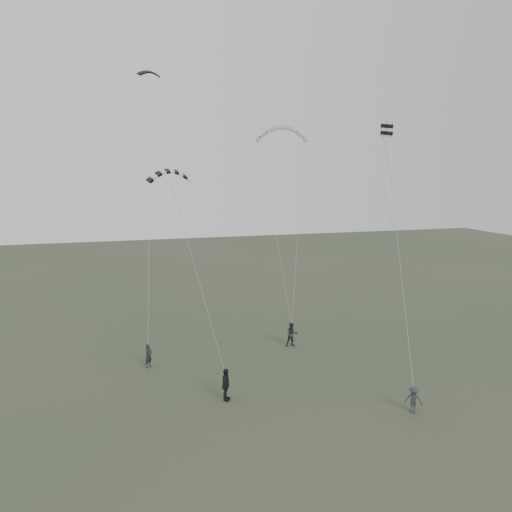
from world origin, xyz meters
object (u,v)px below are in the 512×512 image
object	(u,v)px
kite_striped	(169,171)
flyer_right	(292,335)
flyer_center	(226,385)
kite_dark_small	(149,72)
flyer_left	(149,356)
kite_box	(387,130)
flyer_far	(414,400)
kite_pale_large	(282,128)

from	to	relation	value
kite_striped	flyer_right	bearing A→B (deg)	9.38
flyer_center	kite_dark_small	xyz separation A→B (m)	(-2.71, 11.90, 19.00)
flyer_left	kite_box	world-z (taller)	kite_box
flyer_left	flyer_far	bearing A→B (deg)	-83.44
flyer_center	kite_striped	world-z (taller)	kite_striped
kite_dark_small	kite_pale_large	world-z (taller)	kite_dark_small
flyer_center	kite_striped	xyz separation A→B (m)	(-2.28, 4.87, 12.00)
flyer_right	flyer_far	world-z (taller)	flyer_right
flyer_far	kite_dark_small	bearing A→B (deg)	161.20
flyer_center	kite_box	size ratio (longest dim) A/B	2.77
flyer_left	kite_box	bearing A→B (deg)	-56.29
kite_dark_small	kite_box	distance (m)	17.24
flyer_far	kite_pale_large	size ratio (longest dim) A/B	0.33
flyer_far	kite_striped	xyz separation A→B (m)	(-11.70, 9.18, 12.20)
kite_dark_small	flyer_right	bearing A→B (deg)	-44.70
flyer_center	kite_dark_small	world-z (taller)	kite_dark_small
flyer_far	kite_pale_large	world-z (taller)	kite_pale_large
flyer_far	kite_striped	bearing A→B (deg)	176.27
flyer_right	kite_dark_small	xyz separation A→B (m)	(-9.44, 4.57, 19.05)
flyer_right	kite_box	distance (m)	15.99
flyer_center	flyer_far	bearing A→B (deg)	-85.37
flyer_center	flyer_left	bearing A→B (deg)	61.06
kite_striped	kite_box	bearing A→B (deg)	-12.96
flyer_right	flyer_center	bearing A→B (deg)	-127.88
flyer_center	kite_box	bearing A→B (deg)	-45.44
kite_pale_large	flyer_far	bearing A→B (deg)	-66.56
flyer_center	flyer_right	bearing A→B (deg)	-13.37
flyer_right	kite_striped	size ratio (longest dim) A/B	0.68
flyer_center	kite_pale_large	bearing A→B (deg)	-0.31
flyer_center	flyer_far	distance (m)	10.37
kite_dark_small	flyer_left	bearing A→B (deg)	-120.35
flyer_left	kite_striped	size ratio (longest dim) A/B	0.60
flyer_right	kite_pale_large	distance (m)	17.49
flyer_right	flyer_center	world-z (taller)	flyer_center
flyer_center	kite_box	xyz separation A→B (m)	(11.50, 3.16, 14.63)
flyer_center	kite_striped	distance (m)	13.15
flyer_left	kite_dark_small	bearing A→B (deg)	33.46
flyer_right	kite_pale_large	xyz separation A→B (m)	(1.70, 7.58, 15.67)
kite_box	flyer_center	bearing A→B (deg)	173.66
kite_striped	flyer_left	bearing A→B (deg)	133.87
flyer_center	kite_box	distance (m)	18.88
flyer_center	kite_dark_small	bearing A→B (deg)	42.01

